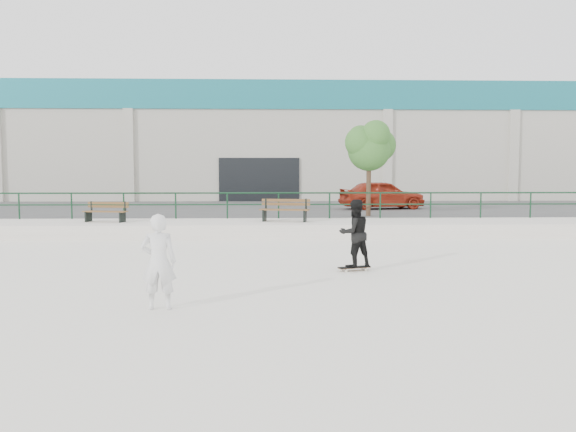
{
  "coord_description": "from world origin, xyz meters",
  "views": [
    {
      "loc": [
        0.66,
        -11.07,
        2.31
      ],
      "look_at": [
        1.08,
        2.0,
        1.29
      ],
      "focal_mm": 35.0,
      "sensor_mm": 36.0,
      "label": 1
    }
  ],
  "objects_px": {
    "red_car": "(382,195)",
    "skateboard": "(354,268)",
    "seated_skater": "(159,262)",
    "bench_right": "(285,210)",
    "tree": "(370,145)",
    "bench_left": "(106,212)",
    "standing_skater": "(355,233)"
  },
  "relations": [
    {
      "from": "skateboard",
      "to": "red_car",
      "type": "bearing_deg",
      "value": 56.98
    },
    {
      "from": "bench_left",
      "to": "skateboard",
      "type": "xyz_separation_m",
      "value": [
        7.95,
        -7.61,
        -0.79
      ]
    },
    {
      "from": "tree",
      "to": "skateboard",
      "type": "xyz_separation_m",
      "value": [
        -2.13,
        -10.09,
        -3.35
      ]
    },
    {
      "from": "bench_left",
      "to": "seated_skater",
      "type": "bearing_deg",
      "value": -57.88
    },
    {
      "from": "skateboard",
      "to": "seated_skater",
      "type": "relative_size",
      "value": 0.5
    },
    {
      "from": "red_car",
      "to": "skateboard",
      "type": "relative_size",
      "value": 5.17
    },
    {
      "from": "bench_right",
      "to": "seated_skater",
      "type": "distance_m",
      "value": 11.47
    },
    {
      "from": "bench_right",
      "to": "tree",
      "type": "xyz_separation_m",
      "value": [
        3.55,
        2.47,
        2.51
      ]
    },
    {
      "from": "bench_left",
      "to": "bench_right",
      "type": "xyz_separation_m",
      "value": [
        6.53,
        0.01,
        0.05
      ]
    },
    {
      "from": "skateboard",
      "to": "standing_skater",
      "type": "height_order",
      "value": "standing_skater"
    },
    {
      "from": "red_car",
      "to": "seated_skater",
      "type": "height_order",
      "value": "red_car"
    },
    {
      "from": "bench_right",
      "to": "seated_skater",
      "type": "bearing_deg",
      "value": -90.29
    },
    {
      "from": "tree",
      "to": "standing_skater",
      "type": "bearing_deg",
      "value": -101.92
    },
    {
      "from": "bench_left",
      "to": "red_car",
      "type": "relative_size",
      "value": 0.4
    },
    {
      "from": "bench_right",
      "to": "skateboard",
      "type": "xyz_separation_m",
      "value": [
        1.42,
        -7.62,
        -0.84
      ]
    },
    {
      "from": "red_car",
      "to": "bench_left",
      "type": "bearing_deg",
      "value": 109.21
    },
    {
      "from": "tree",
      "to": "standing_skater",
      "type": "distance_m",
      "value": 10.62
    },
    {
      "from": "bench_left",
      "to": "skateboard",
      "type": "height_order",
      "value": "bench_left"
    },
    {
      "from": "red_car",
      "to": "seated_skater",
      "type": "distance_m",
      "value": 19.51
    },
    {
      "from": "skateboard",
      "to": "bench_right",
      "type": "bearing_deg",
      "value": 81.32
    },
    {
      "from": "tree",
      "to": "skateboard",
      "type": "relative_size",
      "value": 4.87
    },
    {
      "from": "bench_left",
      "to": "tree",
      "type": "height_order",
      "value": "tree"
    },
    {
      "from": "red_car",
      "to": "skateboard",
      "type": "xyz_separation_m",
      "value": [
        -3.54,
        -14.46,
        -1.13
      ]
    },
    {
      "from": "bench_left",
      "to": "tree",
      "type": "relative_size",
      "value": 0.43
    },
    {
      "from": "seated_skater",
      "to": "bench_left",
      "type": "bearing_deg",
      "value": -72.63
    },
    {
      "from": "standing_skater",
      "to": "seated_skater",
      "type": "distance_m",
      "value": 5.26
    },
    {
      "from": "standing_skater",
      "to": "tree",
      "type": "bearing_deg",
      "value": -121.66
    },
    {
      "from": "bench_left",
      "to": "seated_skater",
      "type": "xyz_separation_m",
      "value": [
        4.1,
        -11.2,
        -0.06
      ]
    },
    {
      "from": "tree",
      "to": "seated_skater",
      "type": "height_order",
      "value": "tree"
    },
    {
      "from": "bench_right",
      "to": "skateboard",
      "type": "height_order",
      "value": "bench_right"
    },
    {
      "from": "bench_right",
      "to": "seated_skater",
      "type": "height_order",
      "value": "seated_skater"
    },
    {
      "from": "red_car",
      "to": "skateboard",
      "type": "distance_m",
      "value": 14.93
    }
  ]
}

